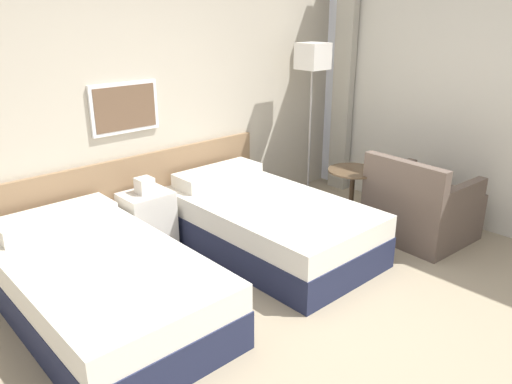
{
  "coord_description": "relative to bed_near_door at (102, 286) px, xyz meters",
  "views": [
    {
      "loc": [
        -2.41,
        -1.76,
        2.1
      ],
      "look_at": [
        0.27,
        1.17,
        0.63
      ],
      "focal_mm": 35.0,
      "sensor_mm": 36.0,
      "label": 1
    }
  ],
  "objects": [
    {
      "name": "wall_headboard",
      "position": [
        1.12,
        1.02,
        1.05
      ],
      "size": [
        10.0,
        0.1,
        2.7
      ],
      "color": "#B7AD99",
      "rests_on": "ground_plane"
    },
    {
      "name": "bed_near_door",
      "position": [
        0.0,
        0.0,
        0.0
      ],
      "size": [
        1.11,
        1.93,
        0.61
      ],
      "color": "#1E233D",
      "rests_on": "ground_plane"
    },
    {
      "name": "nightstand",
      "position": [
        0.81,
        0.73,
        0.04
      ],
      "size": [
        0.43,
        0.35,
        0.69
      ],
      "color": "beige",
      "rests_on": "ground_plane"
    },
    {
      "name": "side_table",
      "position": [
        2.61,
        -0.19,
        0.17
      ],
      "size": [
        0.5,
        0.5,
        0.59
      ],
      "color": "brown",
      "rests_on": "ground_plane"
    },
    {
      "name": "ground_plane",
      "position": [
        1.14,
        -1.24,
        -0.25
      ],
      "size": [
        16.0,
        16.0,
        0.0
      ],
      "primitive_type": "plane",
      "color": "gray"
    },
    {
      "name": "floor_lamp",
      "position": [
        2.8,
        0.57,
        1.27
      ],
      "size": [
        0.28,
        0.28,
        1.76
      ],
      "color": "#9E9993",
      "rests_on": "ground_plane"
    },
    {
      "name": "bed_near_window",
      "position": [
        1.62,
        0.0,
        0.0
      ],
      "size": [
        1.11,
        1.93,
        0.61
      ],
      "color": "#1E233D",
      "rests_on": "ground_plane"
    },
    {
      "name": "armchair",
      "position": [
        2.87,
        -0.81,
        0.03
      ],
      "size": [
        0.86,
        0.88,
        0.83
      ],
      "rotation": [
        0.0,
        0.0,
        1.52
      ],
      "color": "brown",
      "rests_on": "ground_plane"
    }
  ]
}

